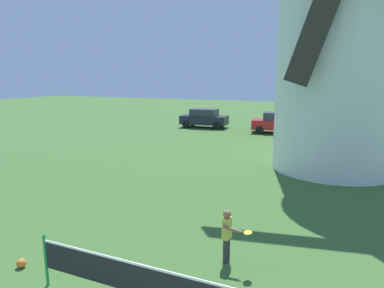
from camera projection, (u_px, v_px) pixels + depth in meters
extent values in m
cylinder|color=white|center=(340.00, 68.00, 14.95)|extent=(5.33, 5.33, 9.09)
cylinder|color=#238E4C|center=(46.00, 260.00, 6.81)|extent=(0.06, 0.06, 1.10)
cube|color=black|center=(144.00, 282.00, 5.87)|extent=(4.52, 0.01, 0.55)
cube|color=white|center=(144.00, 266.00, 5.82)|extent=(4.52, 0.02, 0.04)
cylinder|color=#333338|center=(228.00, 248.00, 7.85)|extent=(0.11, 0.11, 0.55)
cylinder|color=#333338|center=(225.00, 251.00, 7.72)|extent=(0.11, 0.11, 0.55)
cube|color=#E5CC4C|center=(227.00, 228.00, 7.69)|extent=(0.16, 0.28, 0.49)
sphere|color=#89664C|center=(227.00, 214.00, 7.62)|extent=(0.18, 0.18, 0.18)
cylinder|color=#89664C|center=(230.00, 226.00, 7.84)|extent=(0.08, 0.08, 0.37)
cylinder|color=#89664C|center=(232.00, 229.00, 7.46)|extent=(0.38, 0.09, 0.14)
cylinder|color=yellow|center=(238.00, 230.00, 7.40)|extent=(0.22, 0.03, 0.04)
ellipsoid|color=yellow|center=(248.00, 232.00, 7.30)|extent=(0.19, 0.25, 0.03)
sphere|color=orange|center=(21.00, 263.00, 7.55)|extent=(0.20, 0.20, 0.20)
cube|color=#1E232D|center=(204.00, 120.00, 28.89)|extent=(4.00, 2.00, 0.70)
cube|color=#2D333D|center=(204.00, 112.00, 28.78)|extent=(2.28, 1.66, 0.56)
cylinder|color=black|center=(222.00, 123.00, 29.32)|extent=(0.61, 0.23, 0.60)
cylinder|color=black|center=(217.00, 126.00, 27.74)|extent=(0.61, 0.23, 0.60)
cylinder|color=black|center=(193.00, 122.00, 30.18)|extent=(0.61, 0.23, 0.60)
cylinder|color=black|center=(186.00, 125.00, 28.60)|extent=(0.61, 0.23, 0.60)
cube|color=red|center=(278.00, 124.00, 26.00)|extent=(4.10, 2.38, 0.70)
cube|color=#2D333D|center=(278.00, 116.00, 25.88)|extent=(2.40, 1.87, 0.56)
cylinder|color=black|center=(295.00, 128.00, 26.58)|extent=(0.62, 0.29, 0.60)
cylinder|color=black|center=(296.00, 131.00, 24.95)|extent=(0.62, 0.29, 0.60)
cylinder|color=black|center=(260.00, 127.00, 27.17)|extent=(0.62, 0.29, 0.60)
cylinder|color=black|center=(259.00, 130.00, 25.55)|extent=(0.62, 0.29, 0.60)
cube|color=silver|center=(355.00, 129.00, 23.83)|extent=(4.68, 2.48, 0.70)
cube|color=#2D333D|center=(356.00, 120.00, 23.71)|extent=(2.72, 1.92, 0.56)
cylinder|color=black|center=(375.00, 133.00, 24.36)|extent=(0.62, 0.29, 0.60)
cylinder|color=black|center=(382.00, 137.00, 22.74)|extent=(0.62, 0.29, 0.60)
cylinder|color=black|center=(329.00, 131.00, 25.05)|extent=(0.62, 0.29, 0.60)
cylinder|color=black|center=(333.00, 135.00, 23.43)|extent=(0.62, 0.29, 0.60)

